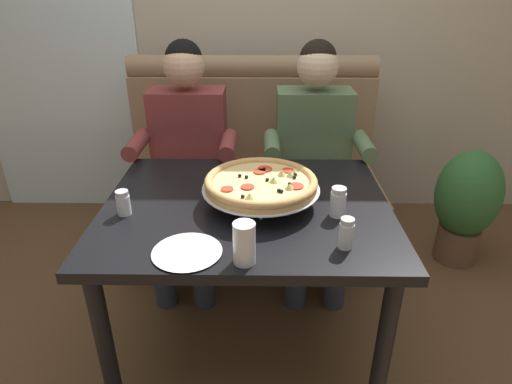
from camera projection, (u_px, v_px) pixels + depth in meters
The scene contains 15 objects.
ground_plane at pixel (248, 345), 2.01m from camera, with size 16.00×16.00×0.00m, color brown.
back_wall_with_window at pixel (253, 3), 2.72m from camera, with size 6.00×0.12×2.80m, color #BCB29E.
window_panel at pixel (44, 4), 2.67m from camera, with size 1.10×0.02×2.80m, color white.
booth_bench at pixel (252, 184), 2.66m from camera, with size 1.51×0.78×1.13m.
dining_table at pixel (247, 224), 1.71m from camera, with size 1.11×0.91×0.76m.
diner_left at pixel (187, 152), 2.28m from camera, with size 0.54×0.64×1.27m.
diner_right at pixel (314, 153), 2.27m from camera, with size 0.54×0.64×1.27m.
pizza at pixel (261, 184), 1.63m from camera, with size 0.45×0.45×0.12m.
shaker_oregano at pixel (346, 235), 1.38m from camera, with size 0.05×0.05×0.11m.
shaker_pepper_flakes at pixel (338, 204), 1.56m from camera, with size 0.06×0.06×0.11m.
shaker_parmesan at pixel (124, 204), 1.57m from camera, with size 0.05×0.05×0.10m.
plate_near_left at pixel (187, 250), 1.36m from camera, with size 0.23×0.23×0.02m.
drinking_glass at pixel (244, 246), 1.30m from camera, with size 0.07×0.07×0.14m.
patio_chair at pixel (95, 114), 3.58m from camera, with size 0.40×0.40×0.86m.
potted_plant at pixel (466, 202), 2.47m from camera, with size 0.36×0.36×0.70m.
Camera 1 is at (0.06, -1.48, 1.54)m, focal length 30.09 mm.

